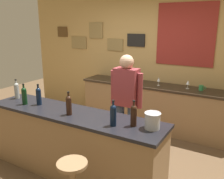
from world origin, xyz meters
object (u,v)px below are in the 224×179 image
Objects in this scene: wine_bottle_d at (69,105)px; wine_bottle_f at (134,115)px; wine_glass_c at (159,80)px; wine_bottle_a at (17,90)px; ice_bucket at (152,120)px; wine_bottle_c at (39,96)px; wine_bottle_b at (24,95)px; wine_bottle_e at (113,114)px; wine_glass_a at (118,75)px; bartender at (126,100)px; wine_glass_b at (126,75)px; wine_glass_d at (188,83)px; coffee_mug at (201,88)px.

wine_bottle_f is at bearing 6.26° from wine_bottle_d.
wine_glass_c is at bearing 102.19° from wine_bottle_f.
wine_bottle_a reaches higher than ice_bucket.
wine_bottle_b is at bearing -154.10° from wine_bottle_c.
wine_bottle_e reaches higher than wine_glass_c.
wine_bottle_c is 1.97× the size of wine_glass_a.
bartender is 1.48m from wine_glass_b.
wine_bottle_f is 1.97× the size of wine_glass_d.
ice_bucket is 2.10m from wine_glass_c.
wine_bottle_d is at bearing -173.74° from wine_bottle_f.
wine_bottle_c is 1.00× the size of wine_bottle_f.
wine_bottle_f is at bearing -92.89° from wine_glass_d.
wine_bottle_f is (1.50, 0.00, 0.00)m from wine_bottle_c.
wine_bottle_c reaches higher than wine_glass_d.
wine_glass_d is at bearing 52.24° from wine_bottle_c.
wine_bottle_d is 0.87m from wine_bottle_f.
wine_bottle_b is 1.49m from wine_bottle_e.
bartender is 10.45× the size of wine_glass_b.
wine_bottle_c is 2.03m from wine_glass_a.
wine_glass_d is (0.60, 1.29, 0.07)m from bartender.
wine_glass_b is (0.33, 2.09, -0.05)m from wine_bottle_c.
wine_bottle_a is 1.00× the size of wine_bottle_c.
wine_bottle_e reaches higher than coffee_mug.
wine_bottle_b is 1.97× the size of wine_glass_a.
wine_glass_c is (0.05, 1.26, 0.07)m from bartender.
bartender reaches higher than wine_bottle_f.
ice_bucket is at bearing -46.32° from bartender.
wine_bottle_a is 1.97× the size of wine_glass_d.
wine_bottle_c is 2.30m from wine_glass_c.
wine_glass_a is (-0.46, 2.12, -0.05)m from wine_bottle_d.
wine_glass_c is at bearing 96.31° from wine_bottle_e.
wine_bottle_b and wine_bottle_c have the same top height.
wine_bottle_f reaches higher than wine_glass_a.
wine_glass_a is 1.00× the size of wine_glass_d.
ice_bucket is (1.71, 0.04, -0.04)m from wine_bottle_c.
wine_bottle_e is 1.63× the size of ice_bucket.
wine_bottle_b is 1.97× the size of wine_glass_b.
wine_glass_b is at bearing 67.37° from wine_bottle_a.
bartender reaches higher than wine_glass_d.
wine_bottle_a is 0.36m from wine_bottle_b.
wine_bottle_a is at bearing -109.35° from wine_glass_a.
wine_bottle_e is at bearing -4.82° from wine_bottle_c.
ice_bucket is at bearing -71.95° from wine_glass_c.
wine_bottle_c and wine_bottle_e have the same top height.
coffee_mug is at bearing 1.28° from wine_glass_a.
wine_glass_b is at bearing 124.02° from ice_bucket.
wine_bottle_b is 0.83m from wine_bottle_d.
wine_bottle_a is at bearing 175.23° from wine_bottle_c.
wine_glass_a is at bearing 123.22° from wine_bottle_f.
wine_glass_a is at bearing -178.72° from coffee_mug.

